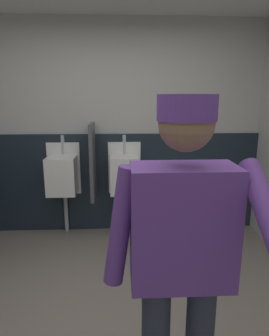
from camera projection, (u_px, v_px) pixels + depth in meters
The scene contains 6 objects.
wall_back at pixel (113, 130), 3.67m from camera, with size 4.25×0.12×2.59m, color #B2B2AD.
wainscot_band_back at pixel (113, 183), 3.75m from camera, with size 3.65×0.03×1.25m, color #19232D.
urinal_left at pixel (62, 175), 3.55m from camera, with size 0.40×0.34×1.24m.
urinal_middle at pixel (125, 174), 3.58m from camera, with size 0.40×0.34×1.24m.
privacy_divider_panel at pixel (93, 162), 3.46m from camera, with size 0.04×0.40×0.90m, color #4C4C51.
person at pixel (182, 249), 1.34m from camera, with size 0.68×0.60×1.70m.
Camera 1 is at (0.10, -1.76, 1.69)m, focal length 31.49 mm.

